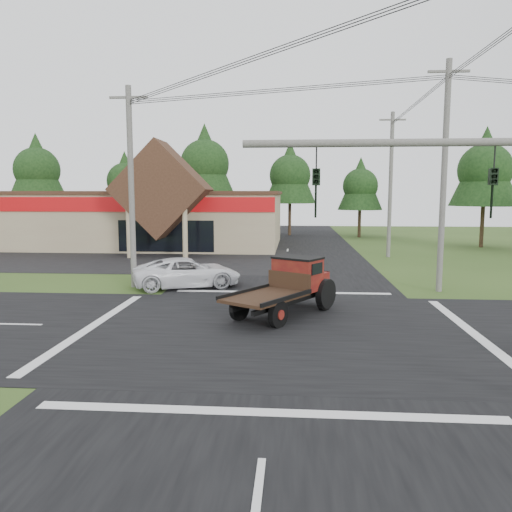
# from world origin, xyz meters

# --- Properties ---
(ground) EXTENTS (120.00, 120.00, 0.00)m
(ground) POSITION_xyz_m (0.00, 0.00, 0.00)
(ground) COLOR #2F481A
(ground) RESTS_ON ground
(road_ns) EXTENTS (12.00, 120.00, 0.02)m
(road_ns) POSITION_xyz_m (0.00, 0.00, 0.01)
(road_ns) COLOR black
(road_ns) RESTS_ON ground
(road_ew) EXTENTS (120.00, 12.00, 0.02)m
(road_ew) POSITION_xyz_m (0.00, 0.00, 0.01)
(road_ew) COLOR black
(road_ew) RESTS_ON ground
(parking_apron) EXTENTS (28.00, 14.00, 0.02)m
(parking_apron) POSITION_xyz_m (-14.00, 19.00, 0.01)
(parking_apron) COLOR black
(parking_apron) RESTS_ON ground
(cvs_building) EXTENTS (30.40, 18.20, 9.19)m
(cvs_building) POSITION_xyz_m (-15.70, 29.57, 2.78)
(cvs_building) COLOR tan
(cvs_building) RESTS_ON ground
(utility_pole_nw) EXTENTS (2.00, 0.30, 10.50)m
(utility_pole_nw) POSITION_xyz_m (-8.00, 8.00, 5.39)
(utility_pole_nw) COLOR #595651
(utility_pole_nw) RESTS_ON ground
(utility_pole_ne) EXTENTS (2.00, 0.30, 11.50)m
(utility_pole_ne) POSITION_xyz_m (8.00, 8.00, 5.89)
(utility_pole_ne) COLOR #595651
(utility_pole_ne) RESTS_ON ground
(utility_pole_n) EXTENTS (2.00, 0.30, 11.20)m
(utility_pole_n) POSITION_xyz_m (8.00, 22.00, 5.74)
(utility_pole_n) COLOR #595651
(utility_pole_n) RESTS_ON ground
(tree_row_a) EXTENTS (6.72, 6.72, 12.12)m
(tree_row_a) POSITION_xyz_m (-30.00, 40.00, 8.05)
(tree_row_a) COLOR #332316
(tree_row_a) RESTS_ON ground
(tree_row_b) EXTENTS (5.60, 5.60, 10.10)m
(tree_row_b) POSITION_xyz_m (-20.00, 42.00, 6.70)
(tree_row_b) COLOR #332316
(tree_row_b) RESTS_ON ground
(tree_row_c) EXTENTS (7.28, 7.28, 13.13)m
(tree_row_c) POSITION_xyz_m (-10.00, 41.00, 8.72)
(tree_row_c) COLOR #332316
(tree_row_c) RESTS_ON ground
(tree_row_d) EXTENTS (6.16, 6.16, 11.11)m
(tree_row_d) POSITION_xyz_m (0.00, 42.00, 7.38)
(tree_row_d) COLOR #332316
(tree_row_d) RESTS_ON ground
(tree_row_e) EXTENTS (5.04, 5.04, 9.09)m
(tree_row_e) POSITION_xyz_m (8.00, 40.00, 6.03)
(tree_row_e) COLOR #332316
(tree_row_e) RESTS_ON ground
(tree_side_ne) EXTENTS (6.16, 6.16, 11.11)m
(tree_side_ne) POSITION_xyz_m (18.00, 30.00, 7.38)
(tree_side_ne) COLOR #332316
(tree_side_ne) RESTS_ON ground
(antique_flatbed_truck) EXTENTS (4.89, 5.94, 2.37)m
(antique_flatbed_truck) POSITION_xyz_m (0.11, 2.23, 1.19)
(antique_flatbed_truck) COLOR #520B0F
(antique_flatbed_truck) RESTS_ON ground
(white_pickup) EXTENTS (6.26, 4.49, 1.58)m
(white_pickup) POSITION_xyz_m (-5.14, 8.16, 0.79)
(white_pickup) COLOR white
(white_pickup) RESTS_ON ground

